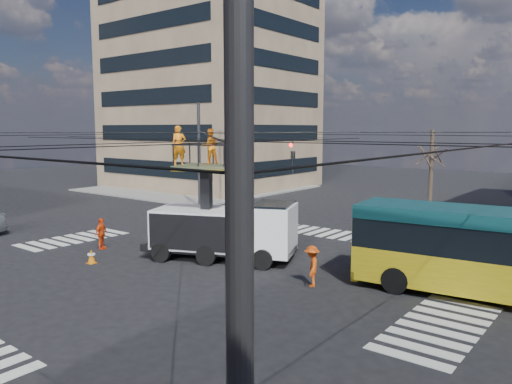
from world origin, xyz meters
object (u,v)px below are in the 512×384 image
object	(u,v)px
worker_ground	(101,234)
flagger	(312,266)
traffic_cone	(91,256)
utility_truck	(223,216)

from	to	relation	value
worker_ground	flagger	size ratio (longest dim) A/B	1.00
traffic_cone	worker_ground	xyz separation A→B (m)	(-1.91, 1.88, 0.48)
flagger	worker_ground	bearing A→B (deg)	-113.74
utility_truck	flagger	size ratio (longest dim) A/B	4.60
worker_ground	flagger	xyz separation A→B (m)	(11.53, 1.41, -0.00)
traffic_cone	worker_ground	size ratio (longest dim) A/B	0.40
traffic_cone	worker_ground	bearing A→B (deg)	135.55
utility_truck	flagger	distance (m)	5.58
traffic_cone	flagger	distance (m)	10.18
utility_truck	worker_ground	xyz separation A→B (m)	(-6.16, -2.31, -1.23)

